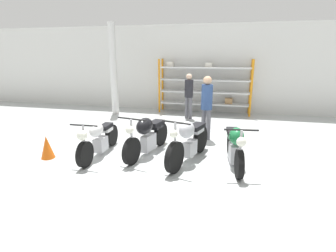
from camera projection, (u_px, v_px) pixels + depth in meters
name	position (u px, v px, depth m)	size (l,w,h in m)	color
ground_plane	(164.00, 159.00, 6.22)	(30.00, 30.00, 0.00)	#B2B7B7
back_wall	(197.00, 69.00, 11.05)	(30.00, 0.08, 3.60)	silver
shelving_rack	(204.00, 86.00, 10.81)	(3.79, 0.63, 2.21)	orange
support_pillar	(113.00, 70.00, 10.49)	(0.28, 0.28, 3.60)	silver
motorcycle_white	(99.00, 138.00, 6.32)	(0.64, 2.01, 0.95)	black
motorcycle_black	(147.00, 135.00, 6.39)	(0.77, 2.03, 1.06)	black
motorcycle_silver	(189.00, 141.00, 5.96)	(0.83, 2.01, 1.09)	black
motorcycle_green	(235.00, 145.00, 5.78)	(0.66, 1.94, 1.01)	black
person_browsing	(189.00, 93.00, 9.86)	(0.44, 0.44, 1.70)	#595960
person_near_rack	(207.00, 102.00, 7.41)	(0.45, 0.45, 1.82)	#595960
traffic_cone	(47.00, 147.00, 6.20)	(0.32, 0.32, 0.55)	orange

